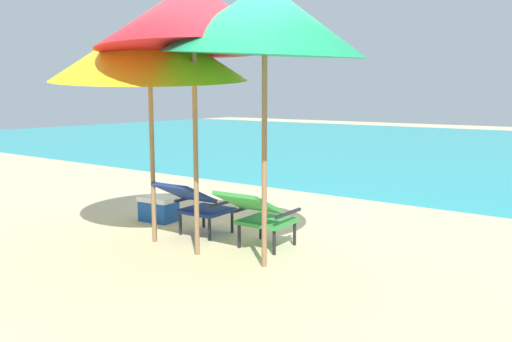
% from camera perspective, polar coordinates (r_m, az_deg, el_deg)
% --- Properties ---
extents(ground_plane, '(40.00, 40.00, 0.00)m').
position_cam_1_polar(ground_plane, '(9.30, 13.37, -2.00)').
color(ground_plane, beige).
extents(ocean_band, '(40.00, 18.00, 0.01)m').
position_cam_1_polar(ocean_band, '(16.93, 24.37, 2.09)').
color(ocean_band, '#28B2B7').
rests_on(ocean_band, ground_plane).
extents(lounge_chair_left, '(0.57, 0.90, 0.68)m').
position_cam_1_polar(lounge_chair_left, '(6.08, -6.46, -3.40)').
color(lounge_chair_left, navy).
rests_on(lounge_chair_left, ground_plane).
extents(lounge_chair_right, '(0.58, 0.90, 0.68)m').
position_cam_1_polar(lounge_chair_right, '(5.52, 0.25, -4.54)').
color(lounge_chair_right, '#338E3D').
rests_on(lounge_chair_right, ground_plane).
extents(beach_umbrella_left, '(2.98, 2.98, 2.53)m').
position_cam_1_polar(beach_umbrella_left, '(5.85, -11.45, 12.83)').
color(beach_umbrella_left, olive).
rests_on(beach_umbrella_left, ground_plane).
extents(beach_umbrella_center, '(2.29, 2.28, 2.72)m').
position_cam_1_polar(beach_umbrella_center, '(5.33, -6.77, 16.24)').
color(beach_umbrella_center, olive).
rests_on(beach_umbrella_center, ground_plane).
extents(beach_umbrella_right, '(2.48, 2.46, 2.67)m').
position_cam_1_polar(beach_umbrella_right, '(4.91, 0.94, 16.04)').
color(beach_umbrella_right, olive).
rests_on(beach_umbrella_right, ground_plane).
extents(cooler_box, '(0.50, 0.37, 0.32)m').
position_cam_1_polar(cooler_box, '(6.96, -10.45, -4.01)').
color(cooler_box, '#194CA5').
rests_on(cooler_box, ground_plane).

